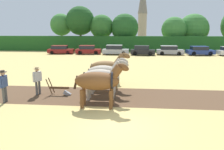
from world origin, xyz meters
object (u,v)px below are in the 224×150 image
(plow, at_px, (61,90))
(farmer_at_plow, at_px, (37,79))
(tree_center, at_px, (125,28))
(tree_center_right, at_px, (174,29))
(draft_horse_lead_right, at_px, (102,77))
(farmer_onlooker_left, at_px, (4,83))
(draft_horse_trail_right, at_px, (107,67))
(tree_center_left, at_px, (102,27))
(tree_far_left, at_px, (61,25))
(parked_car_left, at_px, (88,50))
(tree_right, at_px, (193,29))
(parked_car_far_left, at_px, (61,50))
(parked_car_center_left, at_px, (115,50))
(tree_left, at_px, (80,21))
(parked_car_center_right, at_px, (170,50))
(draft_horse_trail_left, at_px, (105,73))
(farmer_beside_team, at_px, (118,71))
(draft_horse_lead_left, at_px, (99,81))
(parked_car_right, at_px, (200,51))
(church_spire, at_px, (143,9))

(plow, height_order, farmer_at_plow, farmer_at_plow)
(tree_center, relative_size, tree_center_right, 1.10)
(draft_horse_lead_right, height_order, farmer_onlooker_left, draft_horse_lead_right)
(draft_horse_trail_right, xyz_separation_m, farmer_at_plow, (-4.07, -1.99, -0.42))
(tree_center_right, bearing_deg, tree_center_left, 179.54)
(draft_horse_lead_right, height_order, draft_horse_trail_right, draft_horse_trail_right)
(tree_center_right, bearing_deg, tree_far_left, 178.23)
(tree_center, xyz_separation_m, farmer_onlooker_left, (-5.05, -33.89, -3.40))
(draft_horse_lead_right, bearing_deg, parked_car_left, 103.15)
(tree_center_right, height_order, tree_right, tree_right)
(tree_center, relative_size, parked_car_far_left, 1.62)
(tree_far_left, relative_size, parked_car_center_left, 1.70)
(tree_left, distance_m, parked_car_far_left, 10.05)
(farmer_at_plow, relative_size, parked_car_center_right, 0.40)
(draft_horse_lead_right, bearing_deg, tree_center, 89.78)
(parked_car_far_left, bearing_deg, draft_horse_trail_left, -70.28)
(draft_horse_lead_right, xyz_separation_m, farmer_beside_team, (0.60, 4.12, -0.40))
(plow, bearing_deg, draft_horse_lead_right, -13.63)
(tree_far_left, height_order, parked_car_center_right, tree_far_left)
(draft_horse_lead_left, relative_size, plow, 1.95)
(tree_far_left, height_order, tree_center_left, tree_far_left)
(draft_horse_trail_left, bearing_deg, farmer_at_plow, -170.67)
(draft_horse_trail_left, height_order, parked_car_center_right, draft_horse_trail_left)
(parked_car_center_right, height_order, parked_car_right, parked_car_center_right)
(parked_car_far_left, xyz_separation_m, parked_car_center_right, (18.27, 0.19, 0.03))
(tree_center, relative_size, draft_horse_trail_right, 2.52)
(tree_center, bearing_deg, farmer_beside_team, -88.41)
(tree_far_left, xyz_separation_m, tree_center_left, (8.56, -0.59, -0.42))
(tree_left, bearing_deg, draft_horse_lead_left, -74.84)
(tree_center, xyz_separation_m, parked_car_center_right, (7.74, -8.25, -3.75))
(draft_horse_lead_right, height_order, farmer_at_plow, draft_horse_lead_right)
(church_spire, bearing_deg, draft_horse_trail_left, -93.93)
(farmer_onlooker_left, distance_m, parked_car_right, 31.01)
(parked_car_center_left, bearing_deg, parked_car_left, 177.30)
(parked_car_far_left, xyz_separation_m, parked_car_left, (4.77, 0.01, 0.02))
(tree_far_left, distance_m, tree_center_left, 8.59)
(draft_horse_lead_right, relative_size, farmer_beside_team, 1.74)
(draft_horse_trail_right, distance_m, parked_car_right, 25.16)
(parked_car_center_left, bearing_deg, tree_far_left, 142.81)
(parked_car_left, bearing_deg, tree_center_right, 23.62)
(plow, relative_size, parked_car_right, 0.34)
(farmer_beside_team, bearing_deg, parked_car_far_left, 108.31)
(tree_center_left, relative_size, farmer_at_plow, 4.11)
(plow, xyz_separation_m, farmer_beside_team, (3.25, 3.51, 0.61))
(tree_center_left, bearing_deg, draft_horse_lead_left, -81.89)
(church_spire, height_order, parked_car_right, church_spire)
(parked_car_right, bearing_deg, tree_center, 141.52)
(parked_car_right, bearing_deg, church_spire, 95.59)
(tree_center, bearing_deg, draft_horse_lead_left, -89.66)
(tree_right, bearing_deg, tree_far_left, -177.82)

